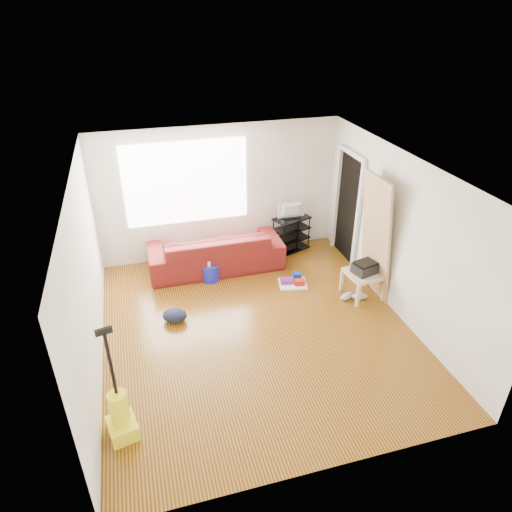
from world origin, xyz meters
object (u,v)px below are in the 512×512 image
object	(u,v)px
backpack	(175,321)
cleaning_tray	(293,282)
sofa	(216,267)
tv_stand	(291,233)
bucket	(211,280)
side_table	(364,276)
vacuum	(121,416)

from	to	relation	value
backpack	cleaning_tray	bearing A→B (deg)	33.25
sofa	tv_stand	world-z (taller)	tv_stand
bucket	side_table	bearing A→B (deg)	-26.30
sofa	cleaning_tray	size ratio (longest dim) A/B	4.51
sofa	backpack	xyz separation A→B (m)	(-0.94, -1.44, 0.00)
sofa	cleaning_tray	xyz separation A→B (m)	(1.18, -0.95, 0.05)
tv_stand	backpack	world-z (taller)	tv_stand
sofa	bucket	distance (m)	0.45
bucket	cleaning_tray	bearing A→B (deg)	-21.60
tv_stand	backpack	distance (m)	3.05
side_table	vacuum	xyz separation A→B (m)	(-3.95, -1.79, -0.11)
sofa	cleaning_tray	world-z (taller)	sofa
backpack	vacuum	xyz separation A→B (m)	(-0.83, -1.94, 0.27)
tv_stand	bucket	distance (m)	1.91
tv_stand	cleaning_tray	xyz separation A→B (m)	(-0.39, -1.22, -0.30)
vacuum	bucket	bearing A→B (deg)	49.29
tv_stand	side_table	distance (m)	1.95
tv_stand	vacuum	bearing A→B (deg)	-152.23
sofa	vacuum	size ratio (longest dim) A/B	1.65
bucket	vacuum	size ratio (longest dim) A/B	0.21
sofa	backpack	size ratio (longest dim) A/B	6.45
side_table	cleaning_tray	xyz separation A→B (m)	(-1.00, 0.63, -0.33)
cleaning_tray	vacuum	bearing A→B (deg)	-140.64
cleaning_tray	vacuum	world-z (taller)	vacuum
bucket	vacuum	bearing A→B (deg)	-118.19
tv_stand	vacuum	xyz separation A→B (m)	(-3.34, -3.64, -0.08)
tv_stand	vacuum	distance (m)	4.94
backpack	vacuum	distance (m)	2.13
bucket	cleaning_tray	size ratio (longest dim) A/B	0.57
cleaning_tray	vacuum	size ratio (longest dim) A/B	0.37
vacuum	backpack	bearing A→B (deg)	54.33
sofa	side_table	size ratio (longest dim) A/B	4.03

